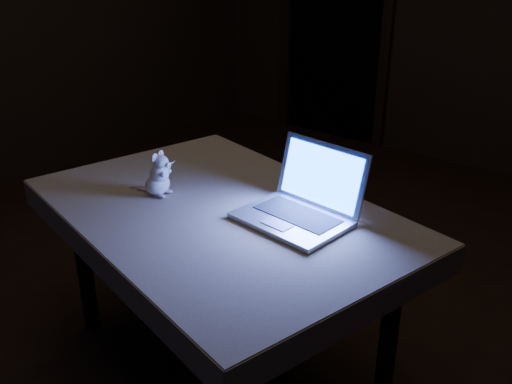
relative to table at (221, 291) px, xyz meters
The scene contains 6 objects.
floor 0.54m from the table, 118.00° to the left, with size 5.00×5.00×0.00m, color black.
doorway 3.22m from the table, 114.30° to the left, with size 1.06×0.36×2.13m, color black, non-canonical shape.
table is the anchor object (origin of this frame).
tablecloth 0.32m from the table, behind, with size 1.43×0.95×0.10m, color beige, non-canonical shape.
laptop 0.57m from the table, 15.86° to the left, with size 0.37×0.33×0.25m, color #B1B1B6, non-canonical shape.
plush_mouse 0.53m from the table, 168.12° to the right, with size 0.13×0.13×0.17m, color white, non-canonical shape.
Camera 1 is at (1.49, -1.73, 1.63)m, focal length 40.00 mm.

